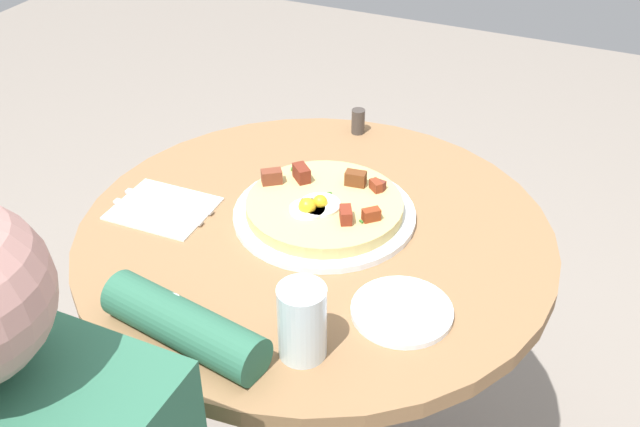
# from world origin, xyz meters

# --- Properties ---
(dining_table) EXTENTS (0.82, 0.82, 0.75)m
(dining_table) POSITION_xyz_m (0.00, 0.00, 0.57)
(dining_table) COLOR olive
(dining_table) RESTS_ON ground_plane
(pizza_plate) EXTENTS (0.32, 0.32, 0.01)m
(pizza_plate) POSITION_xyz_m (-0.00, -0.04, 0.76)
(pizza_plate) COLOR white
(pizza_plate) RESTS_ON dining_table
(breakfast_pizza) EXTENTS (0.28, 0.28, 0.05)m
(breakfast_pizza) POSITION_xyz_m (-0.00, -0.04, 0.78)
(breakfast_pizza) COLOR tan
(breakfast_pizza) RESTS_ON pizza_plate
(bread_plate) EXTENTS (0.15, 0.15, 0.01)m
(bread_plate) POSITION_xyz_m (-0.21, 0.14, 0.76)
(bread_plate) COLOR white
(bread_plate) RESTS_ON dining_table
(napkin) EXTENTS (0.17, 0.14, 0.00)m
(napkin) POSITION_xyz_m (0.27, 0.06, 0.75)
(napkin) COLOR white
(napkin) RESTS_ON dining_table
(fork) EXTENTS (0.18, 0.02, 0.00)m
(fork) POSITION_xyz_m (0.27, 0.04, 0.76)
(fork) COLOR silver
(fork) RESTS_ON napkin
(knife) EXTENTS (0.18, 0.02, 0.00)m
(knife) POSITION_xyz_m (0.27, 0.08, 0.76)
(knife) COLOR silver
(knife) RESTS_ON napkin
(water_glass) EXTENTS (0.07, 0.07, 0.11)m
(water_glass) POSITION_xyz_m (-0.11, 0.27, 0.81)
(water_glass) COLOR silver
(water_glass) RESTS_ON dining_table
(salt_shaker) EXTENTS (0.03, 0.03, 0.06)m
(salt_shaker) POSITION_xyz_m (0.08, 0.31, 0.78)
(salt_shaker) COLOR white
(salt_shaker) RESTS_ON dining_table
(pepper_shaker) EXTENTS (0.03, 0.03, 0.05)m
(pepper_shaker) POSITION_xyz_m (0.06, -0.35, 0.78)
(pepper_shaker) COLOR #3F3833
(pepper_shaker) RESTS_ON dining_table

